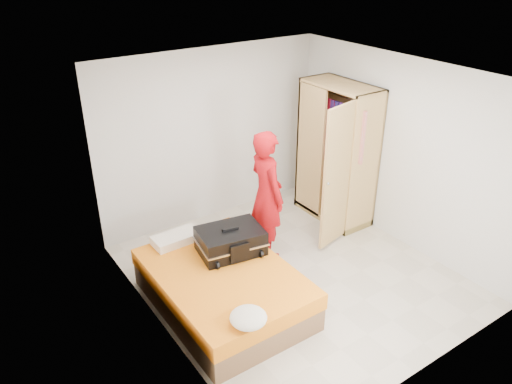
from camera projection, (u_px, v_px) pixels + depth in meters
room at (296, 185)px, 5.90m from camera, size 4.00×4.02×2.60m
bed at (223, 288)px, 5.84m from camera, size 1.42×2.02×0.50m
wardrobe at (336, 158)px, 7.39m from camera, size 1.16×1.31×2.10m
person at (267, 195)px, 6.56m from camera, size 0.49×0.69×1.78m
suitcase at (231, 241)px, 6.01m from camera, size 0.86×0.69×0.33m
round_cushion at (248, 318)px, 4.91m from camera, size 0.37×0.37×0.14m
pillow at (177, 238)px, 6.24m from camera, size 0.60×0.32×0.11m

